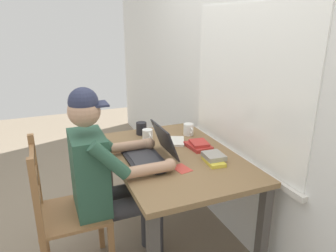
{
  "coord_description": "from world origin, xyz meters",
  "views": [
    {
      "loc": [
        1.85,
        -0.81,
        1.61
      ],
      "look_at": [
        0.02,
        -0.05,
        0.95
      ],
      "focal_mm": 33.43,
      "sensor_mm": 36.0,
      "label": 1
    }
  ],
  "objects": [
    {
      "name": "book_stack_side",
      "position": [
        -0.04,
        0.22,
        0.75
      ],
      "size": [
        0.21,
        0.15,
        0.05
      ],
      "color": "#BC332D",
      "rests_on": "desk"
    },
    {
      "name": "book_stack_main",
      "position": [
        0.22,
        0.19,
        0.75
      ],
      "size": [
        0.19,
        0.14,
        0.05
      ],
      "color": "gold",
      "rests_on": "desk"
    },
    {
      "name": "laptop",
      "position": [
        0.0,
        -0.16,
        0.78
      ],
      "size": [
        0.33,
        0.31,
        0.22
      ],
      "color": "#232328",
      "rests_on": "desk"
    },
    {
      "name": "landscape_photo_print",
      "position": [
        0.23,
        -0.05,
        0.73
      ],
      "size": [
        0.14,
        0.11,
        0.0
      ],
      "primitive_type": "cube",
      "rotation": [
        0.0,
        0.0,
        0.18
      ],
      "color": "#C63D33",
      "rests_on": "desk"
    },
    {
      "name": "coffee_mug_dark",
      "position": [
        -0.48,
        -0.08,
        0.78
      ],
      "size": [
        0.12,
        0.09,
        0.1
      ],
      "color": "black",
      "rests_on": "desk"
    },
    {
      "name": "wooden_chair",
      "position": [
        0.05,
        -0.77,
        0.47
      ],
      "size": [
        0.42,
        0.42,
        0.95
      ],
      "color": "olive",
      "rests_on": "ground"
    },
    {
      "name": "desk",
      "position": [
        0.0,
        0.0,
        0.63
      ],
      "size": [
        1.23,
        0.82,
        0.73
      ],
      "color": "olive",
      "rests_on": "ground"
    },
    {
      "name": "seated_person",
      "position": [
        0.05,
        -0.49,
        0.69
      ],
      "size": [
        0.5,
        0.6,
        1.26
      ],
      "color": "#2D5642",
      "rests_on": "ground"
    },
    {
      "name": "coffee_mug_spare",
      "position": [
        -0.32,
        -0.08,
        0.77
      ],
      "size": [
        0.12,
        0.08,
        0.09
      ],
      "color": "white",
      "rests_on": "desk"
    },
    {
      "name": "back_wall",
      "position": [
        0.0,
        0.49,
        1.3
      ],
      "size": [
        6.0,
        0.08,
        2.6
      ],
      "color": "silver",
      "rests_on": "ground"
    },
    {
      "name": "paper_pile_near_laptop",
      "position": [
        -0.21,
        0.09,
        0.73
      ],
      "size": [
        0.23,
        0.21,
        0.02
      ],
      "primitive_type": "cube",
      "rotation": [
        0.0,
        0.0,
        -0.43
      ],
      "color": "silver",
      "rests_on": "desk"
    },
    {
      "name": "computer_mouse",
      "position": [
        0.24,
        -0.2,
        0.74
      ],
      "size": [
        0.06,
        0.1,
        0.03
      ],
      "primitive_type": "ellipsoid",
      "color": "black",
      "rests_on": "desk"
    },
    {
      "name": "coffee_mug_white",
      "position": [
        -0.32,
        0.27,
        0.77
      ],
      "size": [
        0.12,
        0.08,
        0.09
      ],
      "color": "white",
      "rests_on": "desk"
    },
    {
      "name": "ground_plane",
      "position": [
        0.0,
        0.0,
        0.0
      ],
      "size": [
        8.0,
        8.0,
        0.0
      ],
      "primitive_type": "plane",
      "color": "gray"
    }
  ]
}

